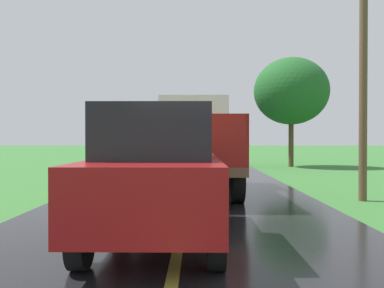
% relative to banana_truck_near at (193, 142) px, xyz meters
% --- Properties ---
extents(banana_truck_near, '(2.38, 5.82, 2.80)m').
position_rel_banana_truck_near_xyz_m(banana_truck_near, '(0.00, 0.00, 0.00)').
color(banana_truck_near, '#2D2D30').
rests_on(banana_truck_near, road_surface).
extents(banana_truck_far, '(2.38, 5.81, 2.80)m').
position_rel_banana_truck_near_xyz_m(banana_truck_far, '(-0.16, 12.25, -0.02)').
color(banana_truck_far, '#2D2D30').
rests_on(banana_truck_far, road_surface).
extents(utility_pole_roadside, '(2.55, 0.20, 7.81)m').
position_rel_banana_truck_near_xyz_m(utility_pole_roadside, '(4.30, -1.70, 2.80)').
color(utility_pole_roadside, brown).
rests_on(utility_pole_roadside, ground).
extents(roadside_tree_near_left, '(4.20, 4.20, 6.16)m').
position_rel_banana_truck_near_xyz_m(roadside_tree_near_left, '(5.46, 11.12, 2.79)').
color(roadside_tree_near_left, '#4C3823').
rests_on(roadside_tree_near_left, ground).
extents(following_car, '(1.74, 4.10, 1.92)m').
position_rel_banana_truck_near_xyz_m(following_car, '(-0.45, -6.25, -0.41)').
color(following_car, maroon).
rests_on(following_car, road_surface).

